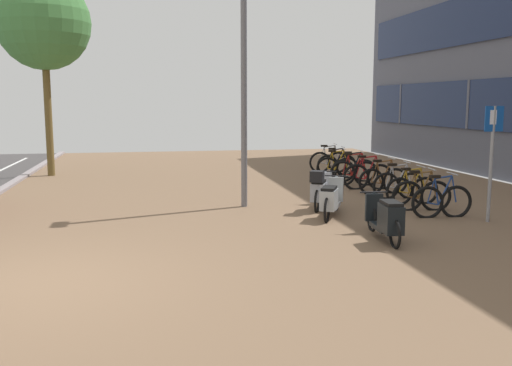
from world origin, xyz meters
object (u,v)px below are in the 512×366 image
bicycle_rack_03 (398,185)px  bicycle_rack_07 (354,170)px  scooter_near (386,219)px  bicycle_rack_00 (442,201)px  bicycle_rack_04 (383,181)px  scooter_far (320,190)px  bicycle_rack_01 (422,195)px  parking_sign (492,151)px  bicycle_rack_06 (354,173)px  bicycle_rack_10 (329,162)px  lamp_post (244,68)px  street_tree (44,24)px  scooter_mid (331,199)px  bicycle_rack_02 (412,190)px  bicycle_rack_08 (337,167)px  bicycle_rack_05 (368,176)px  bicycle_rack_09 (337,165)px

bicycle_rack_03 → bicycle_rack_07: size_ratio=1.00×
bicycle_rack_03 → scooter_near: bearing=-117.8°
bicycle_rack_00 → bicycle_rack_04: bicycle_rack_04 is taller
bicycle_rack_00 → scooter_far: 2.62m
bicycle_rack_01 → scooter_near: bicycle_rack_01 is taller
bicycle_rack_00 → scooter_near: 2.60m
parking_sign → bicycle_rack_03: bearing=100.9°
bicycle_rack_07 → bicycle_rack_06: bearing=-109.5°
bicycle_rack_10 → lamp_post: (-3.97, -5.77, 2.79)m
bicycle_rack_04 → lamp_post: (-3.91, -1.09, 2.80)m
parking_sign → lamp_post: bearing=150.0°
street_tree → scooter_mid: bearing=-50.2°
bicycle_rack_02 → street_tree: street_tree is taller
bicycle_rack_02 → parking_sign: 2.49m
bicycle_rack_10 → bicycle_rack_08: bearing=-98.8°
bicycle_rack_00 → bicycle_rack_03: size_ratio=1.01×
bicycle_rack_08 → scooter_mid: bicycle_rack_08 is taller
lamp_post → bicycle_rack_01: bearing=-18.2°
bicycle_rack_04 → parking_sign: 3.92m
bicycle_rack_10 → scooter_far: 6.80m
bicycle_rack_07 → bicycle_rack_08: (-0.25, 0.78, -0.01)m
bicycle_rack_03 → scooter_near: 4.53m
bicycle_rack_03 → bicycle_rack_06: (-0.26, 2.34, 0.02)m
bicycle_rack_02 → bicycle_rack_10: bicycle_rack_10 is taller
bicycle_rack_05 → bicycle_rack_07: bearing=83.4°
bicycle_rack_02 → street_tree: 12.48m
bicycle_rack_04 → scooter_near: bicycle_rack_04 is taller
lamp_post → bicycle_rack_04: bearing=15.6°
bicycle_rack_09 → scooter_mid: (-2.42, -6.55, 0.04)m
scooter_near → scooter_far: bearing=94.2°
bicycle_rack_10 → scooter_mid: (-2.40, -7.33, 0.03)m
bicycle_rack_00 → bicycle_rack_01: 0.78m
bicycle_rack_07 → parking_sign: (0.55, -6.05, 1.10)m
bicycle_rack_02 → scooter_mid: bearing=-155.3°
bicycle_rack_09 → bicycle_rack_00: bearing=-91.2°
bicycle_rack_00 → bicycle_rack_02: 1.56m
bicycle_rack_02 → bicycle_rack_03: bicycle_rack_03 is taller
street_tree → bicycle_rack_08: bearing=-15.1°
bicycle_rack_00 → bicycle_rack_09: size_ratio=1.01×
bicycle_rack_09 → parking_sign: (0.55, -7.61, 1.10)m
bicycle_rack_00 → scooter_mid: 2.32m
bicycle_rack_06 → bicycle_rack_08: bearing=89.0°
bicycle_rack_03 → lamp_post: (-3.97, -0.32, 2.80)m
bicycle_rack_03 → bicycle_rack_04: size_ratio=0.96×
bicycle_rack_08 → lamp_post: lamp_post is taller
bicycle_rack_05 → bicycle_rack_07: (0.18, 1.56, -0.01)m
bicycle_rack_10 → parking_sign: bearing=-86.2°
bicycle_rack_06 → bicycle_rack_08: size_ratio=1.05×
scooter_mid → street_tree: bearing=129.8°
bicycle_rack_10 → scooter_near: bearing=-102.6°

